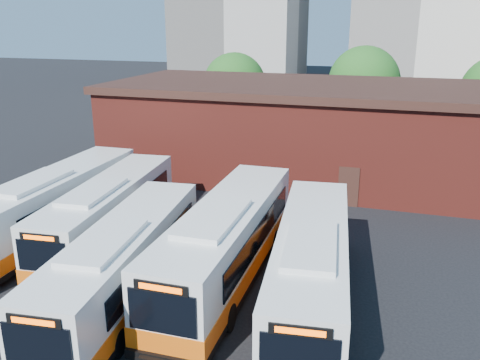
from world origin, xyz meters
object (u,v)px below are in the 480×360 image
(bus_mideast, at_px, (227,245))
(bus_east, at_px, (311,271))
(bus_midwest, at_px, (124,267))
(transit_worker, at_px, (264,352))
(bus_farwest, at_px, (56,207))
(bus_west, at_px, (109,215))

(bus_mideast, distance_m, bus_east, 3.86)
(bus_midwest, distance_m, bus_mideast, 4.26)
(bus_mideast, xyz_separation_m, transit_worker, (3.08, -5.41, -0.74))
(bus_farwest, relative_size, bus_east, 1.00)
(bus_east, relative_size, transit_worker, 7.31)
(bus_west, distance_m, bus_mideast, 6.97)
(bus_farwest, distance_m, bus_midwest, 8.10)
(bus_midwest, bearing_deg, transit_worker, -28.84)
(bus_farwest, relative_size, bus_mideast, 0.97)
(bus_mideast, bearing_deg, bus_midwest, -139.53)
(bus_west, xyz_separation_m, bus_midwest, (3.52, -4.68, 0.02))
(bus_west, relative_size, bus_east, 0.96)
(bus_midwest, bearing_deg, bus_farwest, 138.44)
(bus_mideast, bearing_deg, bus_east, -16.16)
(bus_farwest, xyz_separation_m, bus_mideast, (9.80, -1.86, 0.05))
(bus_mideast, bearing_deg, transit_worker, -61.24)
(bus_east, bearing_deg, bus_farwest, 161.13)
(bus_west, distance_m, transit_worker, 12.21)
(transit_worker, bearing_deg, bus_farwest, 73.13)
(bus_west, height_order, transit_worker, bus_west)
(bus_farwest, bearing_deg, bus_midwest, -36.19)
(bus_farwest, xyz_separation_m, bus_midwest, (6.61, -4.67, -0.06))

